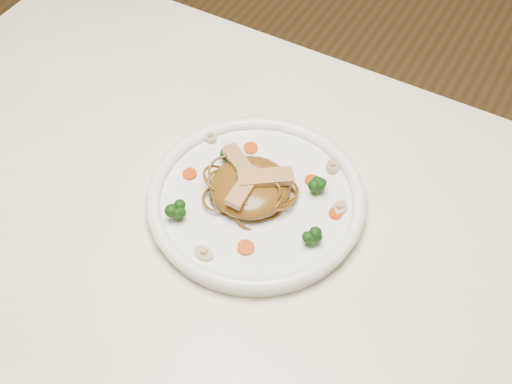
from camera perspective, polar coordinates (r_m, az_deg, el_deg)
The scene contains 19 objects.
table at distance 0.99m, azimuth -2.71°, elevation -6.40°, with size 1.20×0.80×0.75m.
plate at distance 0.93m, azimuth -0.00°, elevation -0.86°, with size 0.30×0.30×0.02m, color white.
noodle_mound at distance 0.91m, azimuth -0.50°, elevation 0.45°, with size 0.11×0.11×0.04m, color brown.
chicken_a at distance 0.89m, azimuth 0.83°, elevation 1.25°, with size 0.08×0.02×0.01m, color tan.
chicken_b at distance 0.91m, azimuth -1.47°, elevation 2.65°, with size 0.07×0.02×0.01m, color tan.
chicken_c at distance 0.88m, azimuth -1.02°, elevation 0.46°, with size 0.07×0.02×0.01m, color tan.
broccoli_0 at distance 0.92m, azimuth 5.25°, elevation 0.66°, with size 0.03×0.03×0.03m, color #0C350B, non-canonical shape.
broccoli_1 at distance 0.95m, azimuth -2.36°, elevation 3.28°, with size 0.03×0.03×0.03m, color #0C350B, non-canonical shape.
broccoli_2 at distance 0.89m, azimuth -6.83°, elevation -1.57°, with size 0.03×0.03×0.03m, color #0C350B, non-canonical shape.
broccoli_3 at distance 0.86m, azimuth 4.80°, elevation -3.84°, with size 0.03×0.03×0.03m, color #0C350B, non-canonical shape.
carrot_0 at distance 0.94m, azimuth 4.82°, elevation 1.02°, with size 0.02×0.02×0.01m, color #CB3E07.
carrot_1 at distance 0.95m, azimuth -5.74°, elevation 1.56°, with size 0.02×0.02×0.01m, color #CB3E07.
carrot_2 at distance 0.91m, azimuth 6.87°, elevation -1.84°, with size 0.02×0.02×0.01m, color #CB3E07.
carrot_3 at distance 0.98m, azimuth -0.47°, elevation 3.80°, with size 0.02×0.02×0.01m, color #CB3E07.
carrot_4 at distance 0.87m, azimuth -0.89°, elevation -4.82°, with size 0.02×0.02×0.01m, color #CB3E07.
mushroom_0 at distance 0.86m, azimuth -4.52°, elevation -5.29°, with size 0.03×0.03×0.01m, color beige.
mushroom_1 at distance 0.91m, azimuth 7.19°, elevation -1.40°, with size 0.03×0.03×0.01m, color beige.
mushroom_2 at distance 0.99m, azimuth -3.98°, elevation 4.75°, with size 0.03×0.03×0.01m, color beige.
mushroom_3 at distance 0.96m, azimuth 6.60°, elevation 2.21°, with size 0.03×0.03×0.01m, color beige.
Camera 1 is at (0.30, -0.44, 1.49)m, focal length 46.40 mm.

